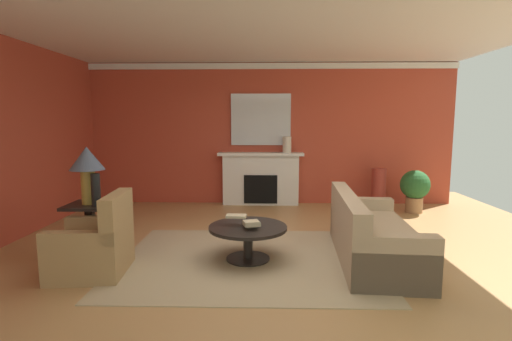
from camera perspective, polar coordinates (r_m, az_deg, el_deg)
ground_plane at (r=5.12m, az=1.00°, el=-12.93°), size 9.61×9.61×0.00m
wall_fireplace at (r=8.25m, az=1.22°, el=5.45°), size 7.99×0.12×2.99m
ceiling_panel at (r=5.25m, az=1.11°, el=21.12°), size 7.99×7.38×0.06m
crown_moulding at (r=8.25m, az=1.25°, el=15.32°), size 7.99×0.08×0.12m
area_rug at (r=5.05m, az=-1.20°, el=-13.14°), size 3.24×2.56×0.01m
fireplace at (r=8.13m, az=0.70°, el=-1.41°), size 1.80×0.35×1.12m
mantel_mirror at (r=8.16m, az=0.73°, el=7.61°), size 1.26×0.04×1.08m
sofa at (r=5.17m, az=16.76°, el=-9.55°), size 1.04×2.16×0.85m
armchair_near_window at (r=4.92m, az=-22.98°, el=-10.59°), size 0.86×0.86×0.95m
coffee_table at (r=4.95m, az=-1.21°, el=-9.56°), size 1.00×1.00×0.45m
side_table at (r=5.55m, az=-23.45°, el=-7.61°), size 0.56×0.56×0.70m
table_lamp at (r=5.40m, az=-23.90°, el=0.88°), size 0.44×0.44×0.75m
vase_tall_corner at (r=8.19m, az=17.81°, el=-2.56°), size 0.29×0.29×0.82m
vase_mantel_right at (r=8.02m, az=4.65°, el=3.86°), size 0.18×0.18×0.34m
vase_on_side_table at (r=5.27m, az=-22.80°, el=-2.68°), size 0.11×0.11×0.42m
book_red_cover at (r=4.92m, az=-0.67°, el=-7.97°), size 0.24×0.24×0.05m
book_art_folio at (r=4.75m, az=-0.72°, el=-7.86°), size 0.22×0.20×0.06m
book_small_novel at (r=4.92m, az=-2.95°, el=-6.81°), size 0.26×0.16×0.03m
potted_plant at (r=8.04m, az=22.63°, el=-2.37°), size 0.56×0.56×0.83m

